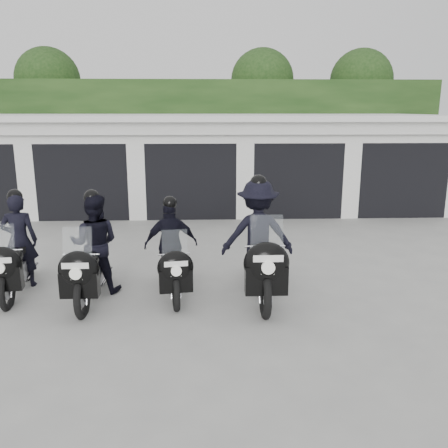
{
  "coord_description": "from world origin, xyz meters",
  "views": [
    {
      "loc": [
        0.42,
        -8.07,
        3.15
      ],
      "look_at": [
        0.75,
        0.54,
        1.05
      ],
      "focal_mm": 38.0,
      "sensor_mm": 36.0,
      "label": 1
    }
  ],
  "objects_px": {
    "police_bike_b": "(92,251)",
    "police_bike_d": "(259,243)",
    "police_bike_c": "(172,251)",
    "police_bike_a": "(16,252)"
  },
  "relations": [
    {
      "from": "police_bike_a",
      "to": "police_bike_c",
      "type": "relative_size",
      "value": 1.06
    },
    {
      "from": "police_bike_b",
      "to": "police_bike_d",
      "type": "distance_m",
      "value": 2.84
    },
    {
      "from": "police_bike_c",
      "to": "police_bike_d",
      "type": "distance_m",
      "value": 1.52
    },
    {
      "from": "police_bike_b",
      "to": "police_bike_d",
      "type": "xyz_separation_m",
      "value": [
        2.84,
        0.04,
        0.11
      ]
    },
    {
      "from": "police_bike_c",
      "to": "police_bike_d",
      "type": "relative_size",
      "value": 0.82
    },
    {
      "from": "police_bike_a",
      "to": "police_bike_c",
      "type": "height_order",
      "value": "police_bike_a"
    },
    {
      "from": "police_bike_b",
      "to": "police_bike_d",
      "type": "relative_size",
      "value": 0.89
    },
    {
      "from": "police_bike_b",
      "to": "police_bike_c",
      "type": "height_order",
      "value": "police_bike_b"
    },
    {
      "from": "police_bike_c",
      "to": "police_bike_d",
      "type": "height_order",
      "value": "police_bike_d"
    },
    {
      "from": "police_bike_a",
      "to": "police_bike_d",
      "type": "relative_size",
      "value": 0.87
    }
  ]
}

